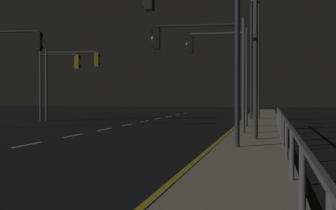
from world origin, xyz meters
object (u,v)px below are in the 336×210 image
at_px(traffic_light_far_center, 220,58).
at_px(street_lamp_mid_block, 262,14).
at_px(traffic_light_overhead_east, 58,72).
at_px(traffic_light_near_left, 70,70).
at_px(traffic_light_mid_right, 1,57).
at_px(traffic_light_near_right, 196,23).
at_px(street_lamp_median, 252,49).
at_px(traffic_light_far_right, 201,53).
at_px(street_lamp_across_street, 254,46).

distance_m(traffic_light_far_center, street_lamp_mid_block, 7.65).
distance_m(traffic_light_overhead_east, traffic_light_near_left, 0.85).
bearing_deg(traffic_light_mid_right, traffic_light_near_right, -32.54).
relative_size(traffic_light_overhead_east, street_lamp_median, 0.59).
height_order(traffic_light_near_right, traffic_light_far_right, traffic_light_near_right).
bearing_deg(traffic_light_overhead_east, traffic_light_near_right, -52.29).
bearing_deg(traffic_light_near_right, traffic_light_overhead_east, 127.71).
relative_size(traffic_light_overhead_east, street_lamp_across_street, 0.57).
bearing_deg(traffic_light_near_left, traffic_light_mid_right, -90.39).
xyz_separation_m(traffic_light_near_right, traffic_light_near_left, (-11.22, 15.74, -0.53)).
height_order(street_lamp_mid_block, street_lamp_across_street, street_lamp_across_street).
relative_size(traffic_light_far_center, street_lamp_median, 0.62).
relative_size(street_lamp_median, street_lamp_across_street, 0.98).
distance_m(traffic_light_far_right, street_lamp_median, 13.26).
bearing_deg(traffic_light_far_center, traffic_light_mid_right, -165.61).
relative_size(traffic_light_overhead_east, traffic_light_far_right, 0.99).
bearing_deg(street_lamp_median, traffic_light_mid_right, -137.62).
distance_m(traffic_light_overhead_east, street_lamp_median, 13.51).
xyz_separation_m(traffic_light_far_center, street_lamp_median, (1.36, 8.44, 1.29)).
bearing_deg(traffic_light_near_right, street_lamp_median, 86.70).
distance_m(traffic_light_mid_right, traffic_light_far_right, 10.81).
bearing_deg(street_lamp_median, traffic_light_near_right, -93.30).
xyz_separation_m(traffic_light_near_right, traffic_light_far_center, (-0.30, 10.01, -0.33)).
relative_size(traffic_light_far_right, traffic_light_near_left, 0.98).
bearing_deg(traffic_light_mid_right, street_lamp_median, 42.38).
bearing_deg(street_lamp_mid_block, street_lamp_median, 93.47).
height_order(traffic_light_far_center, street_lamp_mid_block, street_lamp_mid_block).
xyz_separation_m(traffic_light_mid_right, street_lamp_median, (12.34, 11.26, 1.27)).
bearing_deg(street_lamp_across_street, traffic_light_overhead_east, -170.36).
bearing_deg(street_lamp_median, traffic_light_far_right, -97.36).
bearing_deg(street_lamp_across_street, street_lamp_median, 105.61).
distance_m(traffic_light_near_right, traffic_light_overhead_east, 19.68).
height_order(traffic_light_near_left, street_lamp_median, street_lamp_median).
xyz_separation_m(traffic_light_far_right, traffic_light_near_left, (-10.59, 10.37, -0.07)).
bearing_deg(traffic_light_overhead_east, traffic_light_far_center, -25.31).
bearing_deg(street_lamp_mid_block, traffic_light_far_right, 135.59).
xyz_separation_m(traffic_light_near_right, street_lamp_across_street, (1.24, 17.82, 1.10)).
height_order(traffic_light_far_center, traffic_light_overhead_east, traffic_light_far_center).
height_order(traffic_light_near_right, street_lamp_across_street, street_lamp_across_street).
bearing_deg(street_lamp_median, traffic_light_near_left, -167.54).
bearing_deg(traffic_light_near_left, traffic_light_overhead_east, -167.46).
bearing_deg(traffic_light_far_right, traffic_light_overhead_east, 138.23).
relative_size(traffic_light_near_left, street_lamp_across_street, 0.59).
distance_m(traffic_light_near_left, street_lamp_across_street, 12.74).
distance_m(traffic_light_far_right, street_lamp_across_street, 12.68).
height_order(traffic_light_near_right, street_lamp_mid_block, street_lamp_mid_block).
xyz_separation_m(traffic_light_near_right, traffic_light_far_right, (-0.63, 5.38, -0.45)).
bearing_deg(traffic_light_near_right, traffic_light_far_right, 96.64).
bearing_deg(street_lamp_median, traffic_light_far_center, -99.17).
relative_size(traffic_light_overhead_east, traffic_light_near_left, 0.97).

